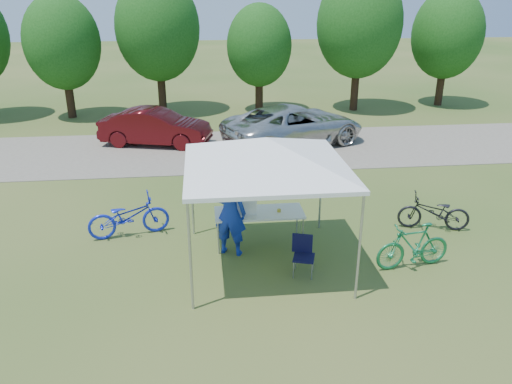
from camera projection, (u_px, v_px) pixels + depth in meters
ground at (265, 262)px, 10.53m from camera, size 100.00×100.00×0.00m
gravel_strip at (237, 150)px, 17.89m from camera, size 24.00×5.00×0.02m
canopy at (266, 141)px, 9.53m from camera, size 4.53×4.53×3.00m
treeline at (219, 33)px, 22.10m from camera, size 24.89×4.28×6.30m
folding_table at (259, 214)px, 10.99m from camera, size 1.95×0.81×0.80m
folding_chair at (303, 251)px, 9.99m from camera, size 0.51×0.53×0.81m
cooler at (245, 205)px, 10.88m from camera, size 0.50×0.34×0.36m
ice_cream_cup at (279, 210)px, 10.96m from camera, size 0.08×0.08×0.06m
cyclist at (230, 213)px, 10.54m from camera, size 0.83×0.69×1.93m
bike_blue at (129, 216)px, 11.51m from camera, size 1.95×1.06×0.97m
bike_green at (413, 246)px, 10.18m from camera, size 1.66×0.67×0.97m
bike_dark at (434, 212)px, 11.83m from camera, size 1.75×0.98×0.87m
minivan at (294, 125)px, 18.16m from camera, size 5.82×4.35×1.47m
sedan at (156, 127)px, 18.22m from camera, size 4.21×2.34×1.31m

